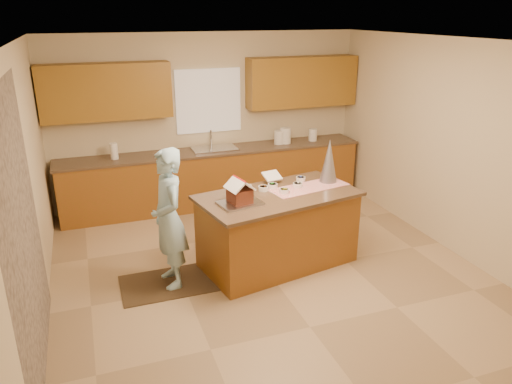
% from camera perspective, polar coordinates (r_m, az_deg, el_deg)
% --- Properties ---
extents(floor, '(5.50, 5.50, 0.00)m').
position_cam_1_polar(floor, '(6.01, 1.56, -9.49)').
color(floor, tan).
rests_on(floor, ground).
extents(ceiling, '(5.50, 5.50, 0.00)m').
position_cam_1_polar(ceiling, '(5.22, 1.86, 17.16)').
color(ceiling, silver).
rests_on(ceiling, floor).
extents(wall_back, '(5.50, 5.50, 0.00)m').
position_cam_1_polar(wall_back, '(8.01, -5.55, 8.44)').
color(wall_back, beige).
rests_on(wall_back, floor).
extents(wall_front, '(5.50, 5.50, 0.00)m').
position_cam_1_polar(wall_front, '(3.28, 19.78, -11.02)').
color(wall_front, beige).
rests_on(wall_front, floor).
extents(wall_left, '(5.50, 5.50, 0.00)m').
position_cam_1_polar(wall_left, '(5.15, -25.17, -0.21)').
color(wall_left, beige).
rests_on(wall_left, floor).
extents(wall_right, '(5.50, 5.50, 0.00)m').
position_cam_1_polar(wall_right, '(6.76, 21.93, 4.82)').
color(wall_right, beige).
rests_on(wall_right, floor).
extents(stone_accent, '(0.00, 2.50, 2.50)m').
position_cam_1_polar(stone_accent, '(4.45, -25.45, -4.81)').
color(stone_accent, gray).
rests_on(stone_accent, wall_left).
extents(window_curtain, '(1.05, 0.03, 1.00)m').
position_cam_1_polar(window_curtain, '(7.92, -5.57, 10.52)').
color(window_curtain, white).
rests_on(window_curtain, wall_back).
extents(back_counter_base, '(4.80, 0.60, 0.88)m').
position_cam_1_polar(back_counter_base, '(7.97, -4.79, 1.61)').
color(back_counter_base, brown).
rests_on(back_counter_base, floor).
extents(back_counter_top, '(4.85, 0.63, 0.04)m').
position_cam_1_polar(back_counter_top, '(7.83, -4.89, 4.80)').
color(back_counter_top, brown).
rests_on(back_counter_top, back_counter_base).
extents(upper_cabinet_left, '(1.85, 0.35, 0.80)m').
position_cam_1_polar(upper_cabinet_left, '(7.51, -17.09, 11.13)').
color(upper_cabinet_left, olive).
rests_on(upper_cabinet_left, wall_back).
extents(upper_cabinet_right, '(1.85, 0.35, 0.80)m').
position_cam_1_polar(upper_cabinet_right, '(8.26, 5.37, 12.69)').
color(upper_cabinet_right, olive).
rests_on(upper_cabinet_right, wall_back).
extents(sink, '(0.70, 0.45, 0.12)m').
position_cam_1_polar(sink, '(7.83, -4.89, 4.73)').
color(sink, silver).
rests_on(sink, back_counter_top).
extents(faucet, '(0.03, 0.03, 0.28)m').
position_cam_1_polar(faucet, '(7.96, -5.26, 6.23)').
color(faucet, silver).
rests_on(faucet, back_counter_top).
extents(island_base, '(1.97, 1.24, 0.89)m').
position_cam_1_polar(island_base, '(6.05, 2.56, -4.55)').
color(island_base, brown).
rests_on(island_base, floor).
extents(island_top, '(2.06, 1.34, 0.04)m').
position_cam_1_polar(island_top, '(5.87, 2.63, -0.42)').
color(island_top, brown).
rests_on(island_top, island_base).
extents(table_runner, '(1.06, 0.55, 0.01)m').
position_cam_1_polar(table_runner, '(6.11, 6.22, 0.57)').
color(table_runner, '#B40C17').
rests_on(table_runner, island_top).
extents(baking_tray, '(0.52, 0.43, 0.03)m').
position_cam_1_polar(baking_tray, '(5.54, -1.90, -1.30)').
color(baking_tray, silver).
rests_on(baking_tray, island_top).
extents(cookbook, '(0.25, 0.21, 0.10)m').
position_cam_1_polar(cookbook, '(6.21, 1.88, 1.89)').
color(cookbook, white).
rests_on(cookbook, island_top).
extents(tinsel_tree, '(0.26, 0.26, 0.56)m').
position_cam_1_polar(tinsel_tree, '(6.26, 8.51, 3.61)').
color(tinsel_tree, silver).
rests_on(tinsel_tree, island_top).
extents(rug, '(1.09, 0.71, 0.01)m').
position_cam_1_polar(rug, '(5.89, -10.12, -10.42)').
color(rug, black).
rests_on(rug, floor).
extents(boy, '(0.44, 0.62, 1.61)m').
position_cam_1_polar(boy, '(5.53, -10.13, -3.09)').
color(boy, '#A0CEE3').
rests_on(boy, rug).
extents(canister_a, '(0.16, 0.16, 0.22)m').
position_cam_1_polar(canister_a, '(8.14, 2.70, 6.40)').
color(canister_a, white).
rests_on(canister_a, back_counter_top).
extents(canister_b, '(0.18, 0.18, 0.26)m').
position_cam_1_polar(canister_b, '(8.18, 3.46, 6.60)').
color(canister_b, white).
rests_on(canister_b, back_counter_top).
extents(canister_c, '(0.14, 0.14, 0.20)m').
position_cam_1_polar(canister_c, '(8.39, 6.64, 6.65)').
color(canister_c, white).
rests_on(canister_c, back_counter_top).
extents(paper_towel, '(0.11, 0.11, 0.24)m').
position_cam_1_polar(paper_towel, '(7.57, -16.23, 4.60)').
color(paper_towel, white).
rests_on(paper_towel, back_counter_top).
extents(gingerbread_house, '(0.33, 0.33, 0.29)m').
position_cam_1_polar(gingerbread_house, '(5.50, -1.92, -0.15)').
color(gingerbread_house, maroon).
rests_on(gingerbread_house, baking_tray).
extents(candy_bowls, '(0.88, 0.46, 0.06)m').
position_cam_1_polar(candy_bowls, '(6.04, 2.55, 0.69)').
color(candy_bowls, white).
rests_on(candy_bowls, island_top).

